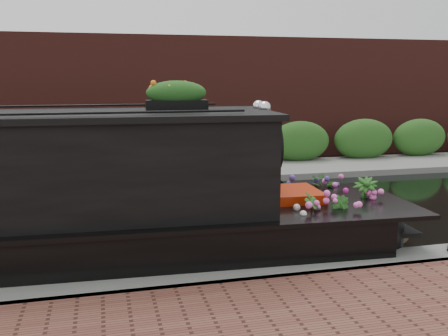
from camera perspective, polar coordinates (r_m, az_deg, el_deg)
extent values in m
plane|color=black|center=(9.61, -5.44, -6.04)|extent=(80.00, 80.00, 0.00)
cube|color=slate|center=(6.56, -1.02, -14.01)|extent=(40.00, 0.60, 0.50)
cube|color=slate|center=(13.66, -8.07, -1.16)|extent=(40.00, 2.40, 0.34)
cube|color=#28571D|center=(14.54, -8.43, -0.47)|extent=(40.00, 1.10, 2.80)
cube|color=#51201B|center=(16.60, -9.14, 0.86)|extent=(40.00, 1.00, 8.00)
cube|color=#A92406|center=(7.59, 4.15, 0.89)|extent=(0.14, 1.80, 1.39)
cube|color=black|center=(6.38, -5.01, -0.23)|extent=(0.92, 0.07, 0.56)
cube|color=#A92406|center=(7.92, 7.76, -4.28)|extent=(0.86, 0.96, 0.51)
sphere|color=silver|center=(7.36, 4.65, 6.91)|extent=(0.18, 0.18, 0.18)
sphere|color=silver|center=(7.63, 3.96, 7.04)|extent=(0.18, 0.18, 0.18)
cube|color=black|center=(7.20, -5.43, 7.16)|extent=(0.89, 0.31, 0.15)
ellipsoid|color=orange|center=(7.19, -5.46, 8.73)|extent=(0.96, 0.30, 0.25)
imported|color=#24581D|center=(7.28, 9.99, -5.19)|extent=(0.40, 0.39, 0.63)
imported|color=#24581D|center=(7.44, 13.29, -5.27)|extent=(0.38, 0.39, 0.55)
imported|color=#24581D|center=(8.85, 11.62, -2.72)|extent=(0.54, 0.48, 0.55)
imported|color=#24581D|center=(8.20, 15.72, -3.44)|extent=(0.54, 0.54, 0.69)
imported|color=#24581D|center=(8.59, 6.20, -2.61)|extent=(0.25, 0.36, 0.65)
cylinder|color=brown|center=(8.90, 18.90, -6.83)|extent=(0.32, 0.41, 0.32)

